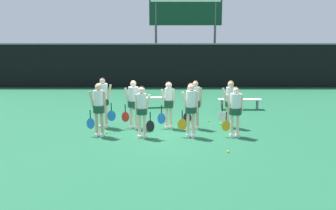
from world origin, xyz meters
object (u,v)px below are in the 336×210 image
object	(u,v)px
player_5	(135,100)
player_6	(170,101)
player_8	(232,100)
player_1	(144,107)
tennis_ball_3	(230,152)
bench_courtside	(241,100)
tennis_ball_4	(210,121)
scoreboard	(187,16)
player_4	(105,98)
bench_far	(151,99)
player_0	(100,105)
player_3	(237,108)
player_2	(192,105)
player_7	(197,101)
tennis_ball_0	(222,124)
tennis_ball_2	(153,121)
tennis_ball_1	(108,132)

from	to	relation	value
player_5	player_6	xyz separation A→B (m)	(1.24, 0.01, -0.03)
player_8	player_1	bearing A→B (deg)	-145.51
tennis_ball_3	bench_courtside	bearing A→B (deg)	76.92
bench_courtside	tennis_ball_4	world-z (taller)	bench_courtside
scoreboard	player_5	world-z (taller)	scoreboard
player_4	bench_far	bearing A→B (deg)	74.26
scoreboard	tennis_ball_4	distance (m)	10.25
player_0	player_3	bearing A→B (deg)	-3.32
scoreboard	player_5	size ratio (longest dim) A/B	3.10
player_1	player_2	size ratio (longest dim) A/B	0.96
player_7	tennis_ball_0	xyz separation A→B (m)	(1.00, 0.54, -0.97)
player_5	player_6	size ratio (longest dim) A/B	1.02
bench_courtside	player_7	size ratio (longest dim) A/B	1.10
bench_far	player_6	distance (m)	3.78
player_2	player_7	bearing A→B (deg)	78.62
bench_courtside	player_0	xyz separation A→B (m)	(-5.40, -4.26, 0.64)
tennis_ball_3	tennis_ball_4	bearing A→B (deg)	92.81
scoreboard	player_3	bearing A→B (deg)	-84.32
player_0	bench_courtside	bearing A→B (deg)	35.85
player_3	tennis_ball_3	distance (m)	1.98
bench_courtside	player_1	size ratio (longest dim) A/B	1.11
bench_courtside	player_8	xyz separation A→B (m)	(-0.92, -3.13, 0.61)
player_8	player_4	bearing A→B (deg)	-168.80
player_4	player_6	size ratio (longest dim) A/B	1.07
player_6	player_8	world-z (taller)	player_8
bench_far	player_7	world-z (taller)	player_7
player_0	tennis_ball_3	distance (m)	4.48
bench_far	player_4	distance (m)	3.86
player_6	player_7	xyz separation A→B (m)	(0.93, -0.03, 0.01)
scoreboard	bench_far	bearing A→B (deg)	-105.59
player_2	tennis_ball_2	distance (m)	2.66
tennis_ball_1	player_7	bearing A→B (deg)	12.62
bench_courtside	tennis_ball_0	xyz separation A→B (m)	(-1.18, -2.73, -0.36)
player_3	player_7	world-z (taller)	player_7
bench_courtside	tennis_ball_1	world-z (taller)	bench_courtside
player_8	tennis_ball_0	world-z (taller)	player_8
player_7	tennis_ball_4	world-z (taller)	player_7
player_1	tennis_ball_1	xyz separation A→B (m)	(-1.26, 0.47, -0.98)
tennis_ball_0	tennis_ball_3	size ratio (longest dim) A/B	1.03
tennis_ball_2	tennis_ball_4	world-z (taller)	tennis_ball_4
player_1	tennis_ball_3	world-z (taller)	player_1
bench_far	tennis_ball_2	bearing A→B (deg)	-94.08
bench_courtside	player_3	xyz separation A→B (m)	(-0.94, -4.33, 0.58)
player_4	player_7	xyz separation A→B (m)	(3.25, -0.17, -0.07)
player_3	tennis_ball_1	world-z (taller)	player_3
player_0	tennis_ball_1	world-z (taller)	player_0
player_8	scoreboard	bearing A→B (deg)	108.10
scoreboard	player_4	size ratio (longest dim) A/B	2.96
player_6	tennis_ball_4	xyz separation A→B (m)	(1.53, 0.98, -0.96)
player_5	player_2	bearing A→B (deg)	-24.61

